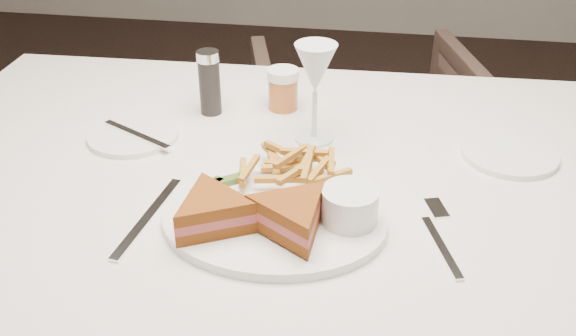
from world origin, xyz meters
The scene contains 2 objects.
chair_far centered at (0.01, 0.48, 0.34)m, with size 0.65×0.61×0.67m, color #46332B.
table_setting centered at (-0.09, -0.41, 0.79)m, with size 0.81×0.58×0.18m.
Camera 1 is at (0.05, -1.23, 1.30)m, focal length 40.00 mm.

